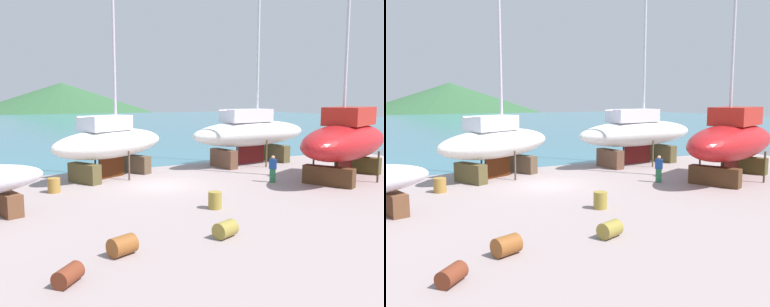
% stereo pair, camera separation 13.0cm
% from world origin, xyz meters
% --- Properties ---
extents(ground_plane, '(44.95, 44.95, 0.00)m').
position_xyz_m(ground_plane, '(0.00, -4.83, 0.00)').
color(ground_plane, gray).
extents(sea_water, '(173.00, 107.02, 0.01)m').
position_xyz_m(sea_water, '(0.00, 59.91, 0.00)').
color(sea_water, teal).
rests_on(sea_water, ground).
extents(headland_hill, '(143.14, 143.14, 23.57)m').
position_xyz_m(headland_hill, '(24.45, 175.62, 0.00)').
color(headland_hill, '#315D37').
rests_on(headland_hill, ground).
extents(sailboat_small_center, '(11.19, 4.54, 17.91)m').
position_xyz_m(sailboat_small_center, '(9.19, 4.25, 2.48)').
color(sailboat_small_center, brown).
rests_on(sailboat_small_center, ground).
extents(sailboat_far_slipway, '(11.42, 7.96, 16.20)m').
position_xyz_m(sailboat_far_slipway, '(11.24, -3.21, 2.46)').
color(sailboat_far_slipway, '#4B301B').
rests_on(sailboat_far_slipway, ground).
extents(sailboat_large_starboard, '(9.19, 6.62, 13.05)m').
position_xyz_m(sailboat_large_starboard, '(-1.95, 3.73, 2.25)').
color(sailboat_large_starboard, brown).
rests_on(sailboat_large_starboard, ground).
extents(worker, '(0.48, 0.48, 1.64)m').
position_xyz_m(worker, '(6.39, -2.16, 0.85)').
color(worker, '#2B6F45').
rests_on(worker, ground).
extents(barrel_by_slipway, '(1.05, 0.93, 0.65)m').
position_xyz_m(barrel_by_slipway, '(-5.40, -9.67, 0.33)').
color(barrel_by_slipway, brown).
rests_on(barrel_by_slipway, ground).
extents(barrel_tipped_left, '(0.95, 0.95, 0.79)m').
position_xyz_m(barrel_tipped_left, '(-5.94, 0.89, 0.40)').
color(barrel_tipped_left, '#A17533').
rests_on(barrel_tipped_left, ground).
extents(barrel_ochre, '(1.03, 0.90, 0.62)m').
position_xyz_m(barrel_ochre, '(-1.48, -9.66, 0.31)').
color(barrel_ochre, olive).
rests_on(barrel_ochre, ground).
extents(barrel_rust_near, '(0.99, 1.01, 0.52)m').
position_xyz_m(barrel_rust_near, '(-7.40, -11.10, 0.26)').
color(barrel_rust_near, maroon).
rests_on(barrel_rust_near, ground).
extents(barrel_tar_black, '(0.80, 0.80, 0.90)m').
position_xyz_m(barrel_tar_black, '(16.76, 0.29, 0.45)').
color(barrel_tar_black, brown).
rests_on(barrel_tar_black, ground).
extents(barrel_blue_faded, '(0.85, 0.85, 0.79)m').
position_xyz_m(barrel_blue_faded, '(0.20, -5.94, 0.40)').
color(barrel_blue_faded, olive).
rests_on(barrel_blue_faded, ground).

